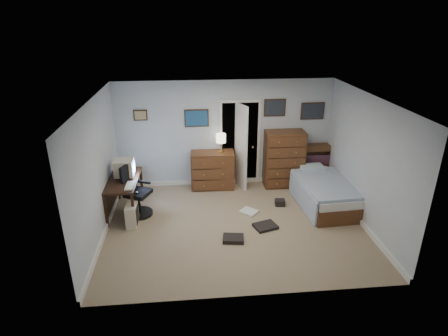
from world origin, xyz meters
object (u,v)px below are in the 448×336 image
at_px(low_dresser, 213,170).
at_px(tall_dresser, 284,159).
at_px(computer_desk, 120,187).
at_px(office_chair, 136,196).
at_px(bed, 322,192).

xyz_separation_m(low_dresser, tall_dresser, (1.69, -0.02, 0.23)).
relative_size(computer_desk, office_chair, 1.21).
bearing_deg(tall_dresser, bed, -59.61).
bearing_deg(bed, low_dresser, 151.23).
relative_size(tall_dresser, bed, 0.69).
bearing_deg(computer_desk, office_chair, -19.65).
height_order(computer_desk, tall_dresser, tall_dresser).
xyz_separation_m(low_dresser, bed, (2.30, -1.09, -0.15)).
bearing_deg(computer_desk, tall_dresser, 16.74).
relative_size(computer_desk, tall_dresser, 0.98).
xyz_separation_m(computer_desk, office_chair, (0.33, -0.13, -0.16)).
relative_size(low_dresser, bed, 0.52).
height_order(office_chair, tall_dresser, tall_dresser).
height_order(low_dresser, tall_dresser, tall_dresser).
distance_m(computer_desk, tall_dresser, 3.80).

